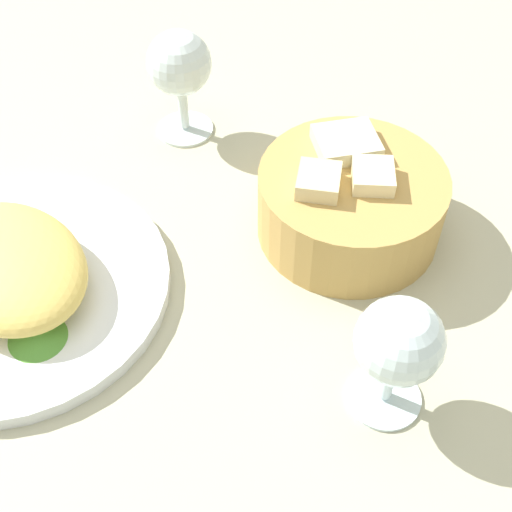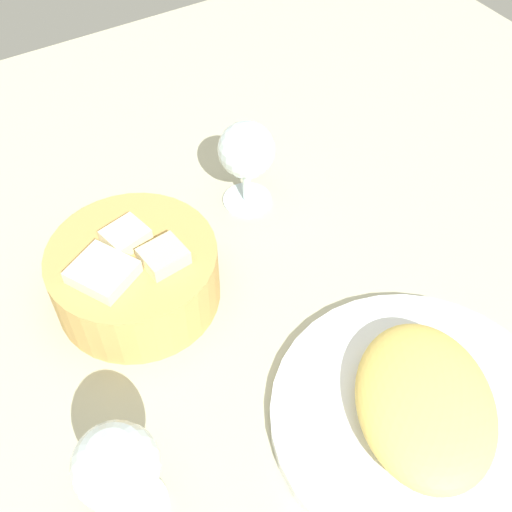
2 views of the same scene
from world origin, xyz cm
name	(u,v)px [view 2 (image 2 of 2)]	position (x,y,z in cm)	size (l,w,h in cm)	color
ground_plane	(270,418)	(0.00, 0.00, -1.00)	(140.00, 140.00, 2.00)	#AFAD91
plate	(419,418)	(-7.55, -11.01, 0.70)	(26.76, 26.76, 1.40)	white
omelette	(425,403)	(-7.55, -11.01, 3.53)	(16.29, 12.04, 4.27)	#E0C15D
lettuce_garnish	(426,346)	(-2.69, -15.69, 2.18)	(4.81, 4.81, 1.56)	#4B8D31
bread_basket	(134,275)	(18.42, 4.73, 3.68)	(16.92, 16.92, 8.35)	tan
wine_glass_near	(247,154)	(24.94, -12.30, 7.24)	(6.41, 6.41, 11.04)	silver
wine_glass_far	(118,470)	(-1.29, 14.16, 7.77)	(6.59, 6.59, 11.71)	silver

